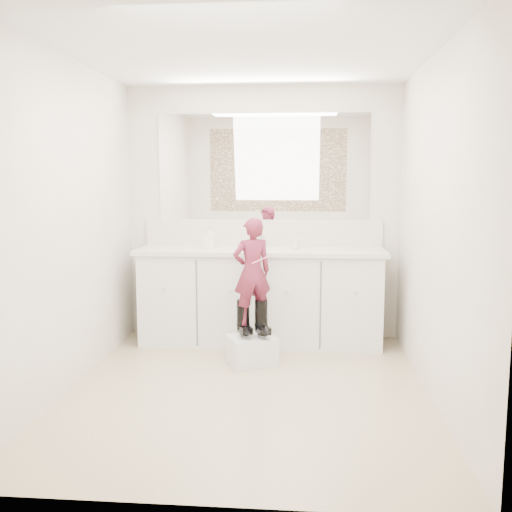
{
  "coord_description": "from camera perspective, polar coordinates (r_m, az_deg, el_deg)",
  "views": [
    {
      "loc": [
        0.41,
        -3.97,
        1.54
      ],
      "look_at": [
        0.01,
        0.65,
        0.9
      ],
      "focal_mm": 40.0,
      "sensor_mm": 36.0,
      "label": 1
    }
  ],
  "objects": [
    {
      "name": "dot_panel",
      "position": [
        2.52,
        -4.43,
        10.38
      ],
      "size": [
        2.0,
        0.01,
        1.2
      ],
      "primitive_type": "cube",
      "color": "#472819",
      "rests_on": "wall_front"
    },
    {
      "name": "soap_bottle",
      "position": [
        5.27,
        -4.72,
        1.91
      ],
      "size": [
        0.11,
        0.11,
        0.22
      ],
      "primitive_type": "imported",
      "rotation": [
        0.0,
        0.0,
        0.08
      ],
      "color": "silver",
      "rests_on": "countertop"
    },
    {
      "name": "boot_left",
      "position": [
        4.75,
        -1.3,
        -6.2
      ],
      "size": [
        0.19,
        0.23,
        0.31
      ],
      "primitive_type": null,
      "rotation": [
        0.0,
        0.0,
        0.42
      ],
      "color": "black",
      "rests_on": "step_stool"
    },
    {
      "name": "step_stool",
      "position": [
        4.79,
        -0.41,
        -9.42
      ],
      "size": [
        0.46,
        0.43,
        0.24
      ],
      "primitive_type": "cube",
      "rotation": [
        0.0,
        0.0,
        0.42
      ],
      "color": "silver",
      "rests_on": "floor"
    },
    {
      "name": "ceiling",
      "position": [
        4.09,
        -0.94,
        20.0
      ],
      "size": [
        3.0,
        3.0,
        0.0
      ],
      "primitive_type": "plane",
      "rotation": [
        3.14,
        0.0,
        0.0
      ],
      "color": "white",
      "rests_on": "wall_back"
    },
    {
      "name": "cup",
      "position": [
        5.28,
        3.98,
        1.22
      ],
      "size": [
        0.1,
        0.1,
        0.09
      ],
      "primitive_type": "imported",
      "rotation": [
        0.0,
        0.0,
        -0.12
      ],
      "color": "beige",
      "rests_on": "countertop"
    },
    {
      "name": "toothbrush",
      "position": [
        4.56,
        0.39,
        -0.41
      ],
      "size": [
        0.13,
        0.07,
        0.06
      ],
      "primitive_type": "cylinder",
      "rotation": [
        0.0,
        1.22,
        0.42
      ],
      "color": "pink",
      "rests_on": "toddler"
    },
    {
      "name": "faucet",
      "position": [
        5.4,
        0.58,
        1.45
      ],
      "size": [
        0.08,
        0.08,
        0.1
      ],
      "primitive_type": "cylinder",
      "color": "silver",
      "rests_on": "countertop"
    },
    {
      "name": "backsplash",
      "position": [
        5.5,
        0.67,
        2.36
      ],
      "size": [
        2.28,
        0.03,
        0.25
      ],
      "primitive_type": "cube",
      "color": "beige",
      "rests_on": "countertop"
    },
    {
      "name": "vanity_cabinet",
      "position": [
        5.33,
        0.45,
        -4.24
      ],
      "size": [
        2.2,
        0.55,
        0.85
      ],
      "primitive_type": "cube",
      "color": "silver",
      "rests_on": "floor"
    },
    {
      "name": "wall_left",
      "position": [
        4.34,
        -18.28,
        2.96
      ],
      "size": [
        0.0,
        3.0,
        3.0
      ],
      "primitive_type": "plane",
      "rotation": [
        1.57,
        0.0,
        1.57
      ],
      "color": "beige",
      "rests_on": "floor"
    },
    {
      "name": "countertop",
      "position": [
        5.24,
        0.44,
        0.49
      ],
      "size": [
        2.28,
        0.58,
        0.04
      ],
      "primitive_type": "cube",
      "color": "beige",
      "rests_on": "vanity_cabinet"
    },
    {
      "name": "wall_front",
      "position": [
        2.53,
        -4.36,
        0.15
      ],
      "size": [
        2.6,
        0.0,
        2.6
      ],
      "primitive_type": "plane",
      "rotation": [
        -1.57,
        0.0,
        0.0
      ],
      "color": "beige",
      "rests_on": "floor"
    },
    {
      "name": "toddler",
      "position": [
        4.66,
        -0.39,
        -1.57
      ],
      "size": [
        0.38,
        0.32,
        0.89
      ],
      "primitive_type": "imported",
      "rotation": [
        0.0,
        0.0,
        3.56
      ],
      "color": "#B13654",
      "rests_on": "step_stool"
    },
    {
      "name": "mirror",
      "position": [
        5.48,
        0.68,
        8.88
      ],
      "size": [
        2.0,
        0.02,
        1.0
      ],
      "primitive_type": "cube",
      "color": "white",
      "rests_on": "wall_back"
    },
    {
      "name": "boot_right",
      "position": [
        4.73,
        0.52,
        -6.24
      ],
      "size": [
        0.19,
        0.23,
        0.31
      ],
      "primitive_type": null,
      "rotation": [
        0.0,
        0.0,
        0.42
      ],
      "color": "black",
      "rests_on": "step_stool"
    },
    {
      "name": "floor",
      "position": [
        4.28,
        -0.87,
        -13.24
      ],
      "size": [
        3.0,
        3.0,
        0.0
      ],
      "primitive_type": "plane",
      "color": "#958962",
      "rests_on": "ground"
    },
    {
      "name": "wall_back",
      "position": [
        5.5,
        0.68,
        4.29
      ],
      "size": [
        2.6,
        0.0,
        2.6
      ],
      "primitive_type": "plane",
      "rotation": [
        1.57,
        0.0,
        0.0
      ],
      "color": "beige",
      "rests_on": "floor"
    },
    {
      "name": "wall_right",
      "position": [
        4.09,
        17.57,
        2.72
      ],
      "size": [
        0.0,
        3.0,
        3.0
      ],
      "primitive_type": "plane",
      "rotation": [
        1.57,
        0.0,
        -1.57
      ],
      "color": "beige",
      "rests_on": "floor"
    }
  ]
}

